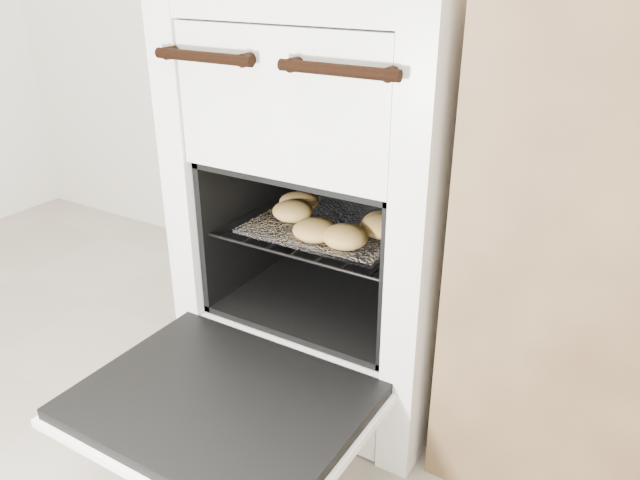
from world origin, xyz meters
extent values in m
cube|color=white|center=(0.13, 1.19, 0.45)|extent=(0.58, 0.62, 0.89)
cylinder|color=black|center=(-0.01, 0.86, 0.78)|extent=(0.21, 0.02, 0.02)
cylinder|color=black|center=(0.26, 0.86, 0.78)|extent=(0.21, 0.02, 0.02)
cube|color=black|center=(0.13, 0.69, 0.20)|extent=(0.50, 0.39, 0.02)
cube|color=white|center=(0.13, 0.69, 0.18)|extent=(0.52, 0.41, 0.02)
cylinder|color=black|center=(-0.08, 1.11, 0.40)|extent=(0.01, 0.41, 0.01)
cylinder|color=black|center=(0.34, 1.11, 0.40)|extent=(0.01, 0.41, 0.01)
cylinder|color=black|center=(0.13, 0.92, 0.40)|extent=(0.42, 0.01, 0.01)
cylinder|color=black|center=(0.13, 1.31, 0.40)|extent=(0.42, 0.01, 0.01)
cylinder|color=black|center=(-0.05, 1.11, 0.40)|extent=(0.01, 0.39, 0.01)
cylinder|color=black|center=(0.01, 1.11, 0.40)|extent=(0.01, 0.39, 0.01)
cylinder|color=black|center=(0.07, 1.11, 0.40)|extent=(0.01, 0.39, 0.01)
cylinder|color=black|center=(0.13, 1.11, 0.40)|extent=(0.01, 0.39, 0.01)
cylinder|color=black|center=(0.19, 1.11, 0.40)|extent=(0.01, 0.39, 0.01)
cylinder|color=black|center=(0.24, 1.11, 0.40)|extent=(0.01, 0.39, 0.01)
cylinder|color=black|center=(0.30, 1.11, 0.40)|extent=(0.01, 0.39, 0.01)
cube|color=silver|center=(0.13, 1.09, 0.40)|extent=(0.33, 0.29, 0.01)
ellipsoid|color=tan|center=(0.02, 1.12, 0.43)|extent=(0.11, 0.11, 0.04)
ellipsoid|color=tan|center=(0.25, 1.08, 0.43)|extent=(0.10, 0.10, 0.05)
ellipsoid|color=tan|center=(0.04, 1.06, 0.43)|extent=(0.12, 0.12, 0.04)
ellipsoid|color=tan|center=(0.14, 1.00, 0.43)|extent=(0.13, 0.13, 0.04)
ellipsoid|color=tan|center=(0.24, 1.10, 0.43)|extent=(0.09, 0.09, 0.04)
ellipsoid|color=tan|center=(0.21, 1.00, 0.43)|extent=(0.11, 0.11, 0.04)
camera|label=1|loc=(0.75, 0.00, 0.93)|focal=35.00mm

